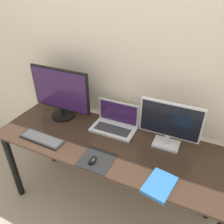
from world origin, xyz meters
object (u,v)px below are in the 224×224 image
object	(u,v)px
keyboard	(42,139)
monitor_left	(61,93)
laptop	(115,122)
mouse	(93,160)
monitor_right	(170,124)
book	(160,185)

from	to	relation	value
keyboard	monitor_left	bearing A→B (deg)	98.16
laptop	mouse	world-z (taller)	laptop
monitor_left	monitor_right	size ratio (longest dim) A/B	1.27
monitor_left	keyboard	bearing A→B (deg)	-81.84
keyboard	book	bearing A→B (deg)	-2.83
keyboard	mouse	distance (m)	0.49
keyboard	book	distance (m)	0.96
mouse	book	world-z (taller)	mouse
book	laptop	bearing A→B (deg)	138.40
monitor_left	mouse	bearing A→B (deg)	-36.70
monitor_right	keyboard	world-z (taller)	monitor_right
monitor_left	laptop	xyz separation A→B (m)	(0.51, 0.04, -0.18)
keyboard	mouse	world-z (taller)	mouse
keyboard	mouse	bearing A→B (deg)	-5.34
monitor_left	mouse	distance (m)	0.71
monitor_right	keyboard	distance (m)	0.99
monitor_right	laptop	bearing A→B (deg)	174.80
laptop	mouse	xyz separation A→B (m)	(0.03, -0.44, -0.03)
monitor_right	mouse	world-z (taller)	monitor_right
keyboard	laptop	bearing A→B (deg)	41.10
monitor_left	monitor_right	xyz separation A→B (m)	(0.95, 0.00, -0.04)
monitor_left	keyboard	size ratio (longest dim) A/B	1.50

